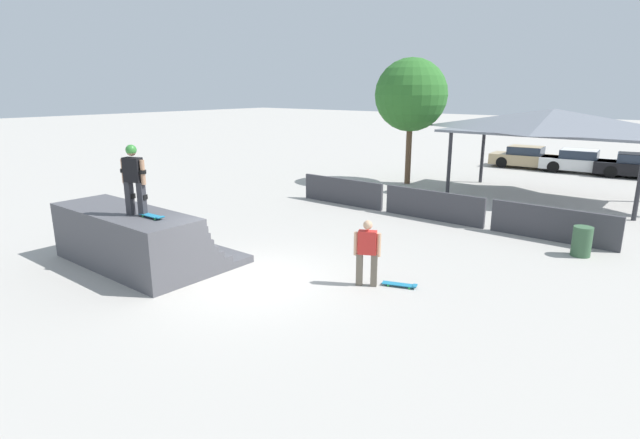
{
  "coord_description": "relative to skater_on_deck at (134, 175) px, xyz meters",
  "views": [
    {
      "loc": [
        8.52,
        -7.9,
        4.58
      ],
      "look_at": [
        -0.39,
        3.15,
        0.83
      ],
      "focal_mm": 28.0,
      "sensor_mm": 36.0,
      "label": 1
    }
  ],
  "objects": [
    {
      "name": "ground_plane",
      "position": [
        2.57,
        1.39,
        -2.53
      ],
      "size": [
        160.0,
        160.0,
        0.0
      ],
      "primitive_type": "plane",
      "color": "#ADA8A0"
    },
    {
      "name": "quarter_pipe_ramp",
      "position": [
        -0.72,
        0.31,
        -1.86
      ],
      "size": [
        4.72,
        3.12,
        1.52
      ],
      "color": "#4C4C51",
      "rests_on": "ground"
    },
    {
      "name": "skater_on_deck",
      "position": [
        0.0,
        0.0,
        0.0
      ],
      "size": [
        0.75,
        0.39,
        1.75
      ],
      "rotation": [
        0.0,
        0.0,
        0.32
      ],
      "color": "#2D2D33",
      "rests_on": "quarter_pipe_ramp"
    },
    {
      "name": "skateboard_on_deck",
      "position": [
        0.53,
        0.07,
        -0.95
      ],
      "size": [
        0.82,
        0.22,
        0.09
      ],
      "rotation": [
        0.0,
        0.0,
        0.03
      ],
      "color": "green",
      "rests_on": "quarter_pipe_ramp"
    },
    {
      "name": "bystander_walking",
      "position": [
        4.95,
        2.89,
        -1.63
      ],
      "size": [
        0.62,
        0.39,
        1.61
      ],
      "rotation": [
        0.0,
        0.0,
        3.61
      ],
      "color": "#6B6051",
      "rests_on": "ground"
    },
    {
      "name": "skateboard_on_ground",
      "position": [
        5.64,
        3.32,
        -2.47
      ],
      "size": [
        0.85,
        0.47,
        0.09
      ],
      "rotation": [
        0.0,
        0.0,
        0.34
      ],
      "color": "green",
      "rests_on": "ground"
    },
    {
      "name": "barrier_fence",
      "position": [
        3.37,
        9.52,
        -2.0
      ],
      "size": [
        11.83,
        0.12,
        1.05
      ],
      "color": "#3D3D42",
      "rests_on": "ground"
    },
    {
      "name": "pavilion_shelter",
      "position": [
        5.44,
        15.88,
        0.72
      ],
      "size": [
        8.41,
        4.5,
        3.77
      ],
      "color": "#2D2D33",
      "rests_on": "ground"
    },
    {
      "name": "tree_beside_pavilion",
      "position": [
        -0.84,
        15.21,
        1.73
      ],
      "size": [
        3.44,
        3.44,
        5.99
      ],
      "color": "brown",
      "rests_on": "ground"
    },
    {
      "name": "trash_bin",
      "position": [
        8.44,
        8.48,
        -2.1
      ],
      "size": [
        0.52,
        0.52,
        0.85
      ],
      "primitive_type": "cylinder",
      "color": "#385B3D",
      "rests_on": "ground"
    },
    {
      "name": "parked_car_tan",
      "position": [
        2.16,
        24.08,
        -1.92
      ],
      "size": [
        4.16,
        2.02,
        1.27
      ],
      "rotation": [
        0.0,
        0.0,
        0.08
      ],
      "color": "tan",
      "rests_on": "ground"
    },
    {
      "name": "parked_car_white",
      "position": [
        5.02,
        24.16,
        -1.92
      ],
      "size": [
        4.19,
        2.07,
        1.27
      ],
      "rotation": [
        0.0,
        0.0,
        0.09
      ],
      "color": "silver",
      "rests_on": "ground"
    },
    {
      "name": "parked_car_black",
      "position": [
        7.89,
        24.25,
        -1.92
      ],
      "size": [
        4.52,
        2.27,
        1.27
      ],
      "rotation": [
        0.0,
        0.0,
        0.14
      ],
      "color": "black",
      "rests_on": "ground"
    }
  ]
}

